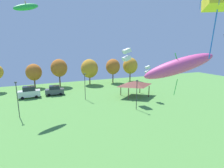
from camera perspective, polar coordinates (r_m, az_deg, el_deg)
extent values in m
cube|color=white|center=(38.47, 11.56, 5.37)|extent=(1.25, 1.17, 0.78)
cube|color=white|center=(38.59, 11.49, 3.91)|extent=(1.25, 1.17, 0.78)
cylinder|color=green|center=(37.94, 11.35, 4.53)|extent=(0.02, 0.02, 1.48)
cylinder|color=green|center=(38.42, 12.41, 4.58)|extent=(0.02, 0.02, 1.48)
cylinder|color=green|center=(38.64, 10.64, 4.69)|extent=(0.02, 0.02, 1.48)
cylinder|color=green|center=(39.12, 11.70, 4.74)|extent=(0.02, 0.02, 1.48)
cube|color=white|center=(36.47, 4.82, 10.72)|extent=(1.57, 1.40, 1.19)
cube|color=white|center=(36.54, 4.78, 8.34)|extent=(1.57, 1.40, 1.19)
cylinder|color=blue|center=(35.61, 4.34, 9.48)|extent=(0.02, 0.02, 2.28)
cylinder|color=blue|center=(36.22, 6.22, 9.48)|extent=(0.02, 0.02, 2.28)
cylinder|color=blue|center=(36.78, 3.40, 9.57)|extent=(0.02, 0.02, 2.28)
cylinder|color=blue|center=(37.38, 5.24, 9.59)|extent=(0.02, 0.02, 2.28)
ellipsoid|color=#E54C93|center=(15.34, 20.54, 5.37)|extent=(5.56, 3.83, 3.00)
cube|color=green|center=(15.30, 20.63, 6.67)|extent=(0.57, 0.42, 1.50)
cylinder|color=green|center=(15.62, 20.06, -1.00)|extent=(0.24, 0.16, 1.39)
ellipsoid|color=green|center=(35.40, -26.18, 21.63)|extent=(4.62, 3.71, 2.28)
cube|color=orange|center=(35.46, -26.23, 22.10)|extent=(0.41, 0.35, 1.32)
cube|color=yellow|center=(9.92, 31.06, 22.04)|extent=(1.43, 1.46, 0.74)
cylinder|color=blue|center=(9.74, 30.09, 13.59)|extent=(0.23, 0.33, 2.22)
cube|color=silver|center=(43.77, -25.39, -2.82)|extent=(4.63, 1.93, 1.37)
cube|color=#1E232D|center=(43.50, -25.53, -1.34)|extent=(2.56, 1.75, 0.96)
cylinder|color=black|center=(43.00, -23.44, -3.85)|extent=(0.64, 0.23, 0.64)
cylinder|color=black|center=(44.80, -23.46, -3.24)|extent=(0.64, 0.23, 0.64)
cylinder|color=black|center=(43.13, -27.22, -4.16)|extent=(0.64, 0.23, 0.64)
cylinder|color=black|center=(44.92, -27.09, -3.53)|extent=(0.64, 0.23, 0.64)
cube|color=#4C5156|center=(44.11, -18.20, -2.28)|extent=(4.38, 2.10, 1.16)
cube|color=#1E232D|center=(43.89, -18.29, -1.03)|extent=(2.46, 1.80, 0.81)
cylinder|color=black|center=(43.41, -16.41, -3.18)|extent=(0.66, 0.27, 0.64)
cylinder|color=black|center=(45.11, -16.49, -2.61)|extent=(0.66, 0.27, 0.64)
cylinder|color=black|center=(43.44, -19.89, -3.41)|extent=(0.66, 0.27, 0.64)
cylinder|color=black|center=(45.14, -19.83, -2.83)|extent=(0.66, 0.27, 0.64)
cylinder|color=brown|center=(38.27, 5.41, -3.25)|extent=(0.20, 0.20, 2.60)
cylinder|color=brown|center=(40.95, 11.96, -2.44)|extent=(0.20, 0.20, 2.60)
cylinder|color=brown|center=(41.63, 2.89, -1.94)|extent=(0.20, 0.20, 2.60)
cylinder|color=brown|center=(44.11, 9.11, -1.28)|extent=(0.20, 0.20, 2.60)
pyramid|color=brown|center=(40.75, 7.46, 0.26)|extent=(6.84, 5.05, 1.00)
cylinder|color=#2D2D33|center=(38.27, -8.81, -1.04)|extent=(0.12, 0.12, 5.57)
cube|color=#4C4C51|center=(37.72, -8.95, 3.26)|extent=(0.36, 0.20, 0.24)
cylinder|color=#2D2D33|center=(32.26, 8.05, -3.75)|extent=(0.12, 0.12, 5.31)
cube|color=#4C4C51|center=(31.62, 8.20, 1.09)|extent=(0.36, 0.20, 0.24)
cylinder|color=#2D2D33|center=(32.14, -28.42, -4.78)|extent=(0.12, 0.12, 5.77)
cube|color=#4C4C51|center=(31.47, -28.97, 0.47)|extent=(0.36, 0.20, 0.24)
cylinder|color=brown|center=(53.88, -23.90, 0.38)|extent=(0.36, 0.36, 2.82)
ellipsoid|color=#BC6623|center=(53.40, -24.18, 3.54)|extent=(4.25, 4.25, 4.68)
cylinder|color=brown|center=(53.02, -16.66, 1.21)|extent=(0.36, 0.36, 3.67)
ellipsoid|color=#BC6623|center=(52.49, -16.89, 5.04)|extent=(4.63, 4.63, 5.09)
cylinder|color=brown|center=(53.92, -7.26, 1.43)|extent=(0.36, 0.36, 2.97)
ellipsoid|color=gold|center=(53.40, -7.36, 5.03)|extent=(5.15, 5.15, 5.66)
cylinder|color=brown|center=(56.09, 0.30, 2.22)|extent=(0.36, 0.36, 3.50)
ellipsoid|color=#BC6623|center=(55.60, 0.30, 5.69)|extent=(4.46, 4.46, 4.90)
cylinder|color=brown|center=(59.02, 5.90, 2.58)|extent=(0.36, 0.36, 3.35)
ellipsoid|color=gold|center=(58.54, 5.97, 5.96)|extent=(4.87, 4.87, 5.35)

